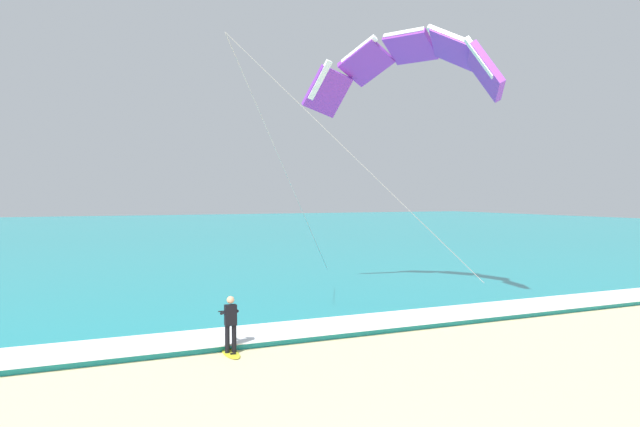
# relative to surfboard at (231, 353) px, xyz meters

# --- Properties ---
(sea) EXTENTS (200.00, 120.00, 0.20)m
(sea) POSITION_rel_surfboard_xyz_m (-0.25, 60.32, 0.07)
(sea) COLOR teal
(sea) RESTS_ON ground
(surf_foam) EXTENTS (200.00, 2.36, 0.04)m
(surf_foam) POSITION_rel_surfboard_xyz_m (-0.25, 1.32, 0.19)
(surf_foam) COLOR white
(surf_foam) RESTS_ON sea
(surfboard) EXTENTS (0.50, 1.42, 0.09)m
(surfboard) POSITION_rel_surfboard_xyz_m (0.00, 0.00, 0.00)
(surfboard) COLOR yellow
(surfboard) RESTS_ON ground
(kitesurfer) EXTENTS (0.55, 0.53, 1.69)m
(kitesurfer) POSITION_rel_surfboard_xyz_m (0.00, 0.02, 0.91)
(kitesurfer) COLOR black
(kitesurfer) RESTS_ON ground
(kite_primary) EXTENTS (11.58, 8.50, 10.46)m
(kite_primary) POSITION_rel_surfboard_xyz_m (9.21, 5.13, 10.21)
(kite_primary) COLOR purple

